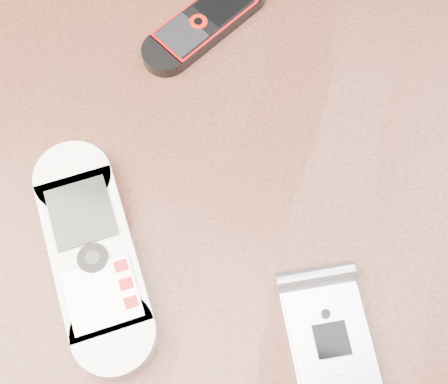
{
  "coord_description": "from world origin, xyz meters",
  "views": [
    {
      "loc": [
        0.05,
        -0.17,
        1.18
      ],
      "look_at": [
        0.01,
        0.0,
        0.76
      ],
      "focal_mm": 50.0,
      "sensor_mm": 36.0,
      "label": 1
    }
  ],
  "objects": [
    {
      "name": "nokia_black_red",
      "position": [
        -0.05,
        0.15,
        0.76
      ],
      "size": [
        0.1,
        0.13,
        0.01
      ],
      "primitive_type": "cube",
      "rotation": [
        0.0,
        0.0,
        -0.57
      ],
      "color": "black",
      "rests_on": "table"
    },
    {
      "name": "table",
      "position": [
        0.0,
        0.0,
        0.64
      ],
      "size": [
        1.2,
        0.8,
        0.75
      ],
      "color": "black",
      "rests_on": "ground"
    },
    {
      "name": "motorola_razr",
      "position": [
        0.1,
        -0.09,
        0.76
      ],
      "size": [
        0.09,
        0.12,
        0.02
      ],
      "primitive_type": "cube",
      "rotation": [
        0.0,
        0.0,
        0.4
      ],
      "color": "#B8B8BC",
      "rests_on": "table"
    },
    {
      "name": "nokia_white",
      "position": [
        -0.07,
        -0.07,
        0.76
      ],
      "size": [
        0.14,
        0.18,
        0.02
      ],
      "primitive_type": "cube",
      "rotation": [
        0.0,
        0.0,
        0.55
      ],
      "color": "white",
      "rests_on": "table"
    },
    {
      "name": "ground",
      "position": [
        0.0,
        0.0,
        0.0
      ],
      "size": [
        4.0,
        4.0,
        0.0
      ],
      "primitive_type": "plane",
      "color": "#472B19",
      "rests_on": "ground"
    }
  ]
}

